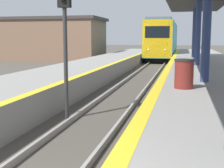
# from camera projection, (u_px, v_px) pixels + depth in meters

# --- Properties ---
(train) EXTENTS (2.76, 16.22, 4.32)m
(train) POSITION_uv_depth(u_px,v_px,m) (163.00, 40.00, 35.87)
(train) COLOR black
(train) RESTS_ON ground
(signal_near) EXTENTS (0.36, 0.31, 4.19)m
(signal_near) POSITION_uv_depth(u_px,v_px,m) (65.00, 20.00, 8.97)
(signal_near) COLOR #2D2D2D
(signal_near) RESTS_ON ground
(trash_bin) EXTENTS (0.59, 0.59, 0.88)m
(trash_bin) POSITION_uv_depth(u_px,v_px,m) (184.00, 74.00, 9.30)
(trash_bin) COLOR maroon
(trash_bin) RESTS_ON platform_right
(station_building) EXTENTS (11.66, 6.16, 4.51)m
(station_building) POSITION_uv_depth(u_px,v_px,m) (50.00, 39.00, 33.57)
(station_building) COLOR brown
(station_building) RESTS_ON ground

